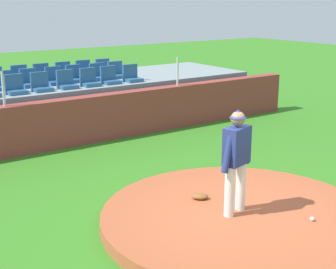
{
  "coord_description": "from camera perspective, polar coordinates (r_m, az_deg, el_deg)",
  "views": [
    {
      "loc": [
        -5.47,
        -5.69,
        3.73
      ],
      "look_at": [
        0.0,
        2.12,
        1.11
      ],
      "focal_mm": 53.18,
      "sensor_mm": 36.0,
      "label": 1
    }
  ],
  "objects": [
    {
      "name": "ground_plane",
      "position": [
        8.73,
        8.12,
        -10.12
      ],
      "size": [
        60.0,
        60.0,
        0.0
      ],
      "primitive_type": "plane",
      "color": "#33781E"
    },
    {
      "name": "pitchers_mound",
      "position": [
        8.68,
        8.15,
        -9.48
      ],
      "size": [
        4.73,
        4.73,
        0.21
      ],
      "primitive_type": "cylinder",
      "color": "#A95131",
      "rests_on": "ground_plane"
    },
    {
      "name": "pitcher",
      "position": [
        8.27,
        7.86,
        -2.25
      ],
      "size": [
        0.8,
        0.38,
        1.79
      ],
      "rotation": [
        0.0,
        0.0,
        0.27
      ],
      "color": "white",
      "rests_on": "pitchers_mound"
    },
    {
      "name": "baseball",
      "position": [
        8.57,
        16.19,
        -9.27
      ],
      "size": [
        0.07,
        0.07,
        0.07
      ],
      "primitive_type": "sphere",
      "color": "white",
      "rests_on": "pitchers_mound"
    },
    {
      "name": "fielding_glove",
      "position": [
        9.09,
        3.69,
        -7.08
      ],
      "size": [
        0.36,
        0.34,
        0.11
      ],
      "primitive_type": "ellipsoid",
      "rotation": [
        0.0,
        0.0,
        5.65
      ],
      "color": "brown",
      "rests_on": "pitchers_mound"
    },
    {
      "name": "brick_barrier",
      "position": [
        13.32,
        -9.75,
        1.63
      ],
      "size": [
        14.44,
        0.4,
        1.25
      ],
      "primitive_type": "cube",
      "color": "brown",
      "rests_on": "ground_plane"
    },
    {
      "name": "fence_post_left",
      "position": [
        12.41,
        -18.37,
        4.97
      ],
      "size": [
        0.06,
        0.06,
        0.83
      ],
      "primitive_type": "cylinder",
      "color": "silver",
      "rests_on": "brick_barrier"
    },
    {
      "name": "fence_post_right",
      "position": [
        14.68,
        1.1,
        7.24
      ],
      "size": [
        0.06,
        0.06,
        0.83
      ],
      "primitive_type": "cylinder",
      "color": "silver",
      "rests_on": "brick_barrier"
    },
    {
      "name": "bleacher_platform",
      "position": [
        15.16,
        -13.12,
        3.28
      ],
      "size": [
        12.67,
        3.22,
        1.33
      ],
      "primitive_type": "cube",
      "color": "gray",
      "rests_on": "ground_plane"
    },
    {
      "name": "stadium_chair_1",
      "position": [
        13.55,
        -17.08,
        5.15
      ],
      "size": [
        0.48,
        0.44,
        0.5
      ],
      "rotation": [
        0.0,
        0.0,
        3.14
      ],
      "color": "#275787",
      "rests_on": "bleacher_platform"
    },
    {
      "name": "stadium_chair_2",
      "position": [
        13.77,
        -14.34,
        5.5
      ],
      "size": [
        0.48,
        0.44,
        0.5
      ],
      "rotation": [
        0.0,
        0.0,
        3.14
      ],
      "color": "#275787",
      "rests_on": "bleacher_platform"
    },
    {
      "name": "stadium_chair_3",
      "position": [
        14.04,
        -11.56,
        5.85
      ],
      "size": [
        0.48,
        0.44,
        0.5
      ],
      "rotation": [
        0.0,
        0.0,
        3.14
      ],
      "color": "#275787",
      "rests_on": "bleacher_platform"
    },
    {
      "name": "stadium_chair_4",
      "position": [
        14.32,
        -8.99,
        6.15
      ],
      "size": [
        0.48,
        0.44,
        0.5
      ],
      "rotation": [
        0.0,
        0.0,
        3.14
      ],
      "color": "#275787",
      "rests_on": "bleacher_platform"
    },
    {
      "name": "stadium_chair_5",
      "position": [
        14.63,
        -6.69,
        6.43
      ],
      "size": [
        0.48,
        0.44,
        0.5
      ],
      "rotation": [
        0.0,
        0.0,
        3.14
      ],
      "color": "#275787",
      "rests_on": "bleacher_platform"
    },
    {
      "name": "stadium_chair_6",
      "position": [
        14.95,
        -4.18,
        6.69
      ],
      "size": [
        0.48,
        0.44,
        0.5
      ],
      "rotation": [
        0.0,
        0.0,
        3.14
      ],
      "color": "#275787",
      "rests_on": "bleacher_platform"
    },
    {
      "name": "stadium_chair_8",
      "position": [
        14.32,
        -18.22,
        5.57
      ],
      "size": [
        0.48,
        0.44,
        0.5
      ],
      "rotation": [
        0.0,
        0.0,
        3.14
      ],
      "color": "#275787",
      "rests_on": "bleacher_platform"
    },
    {
      "name": "stadium_chair_9",
      "position": [
        14.54,
        -15.58,
        5.92
      ],
      "size": [
        0.48,
        0.44,
        0.5
      ],
      "rotation": [
        0.0,
        0.0,
        3.14
      ],
      "color": "#275787",
      "rests_on": "bleacher_platform"
    },
    {
      "name": "stadium_chair_10",
      "position": [
        14.8,
        -12.85,
        6.25
      ],
      "size": [
        0.48,
        0.44,
        0.5
      ],
      "rotation": [
        0.0,
        0.0,
        3.14
      ],
      "color": "#275787",
      "rests_on": "bleacher_platform"
    },
    {
      "name": "stadium_chair_11",
      "position": [
        15.09,
        -10.62,
        6.55
      ],
      "size": [
        0.48,
        0.44,
        0.5
      ],
      "rotation": [
        0.0,
        0.0,
        3.14
      ],
      "color": "#275787",
      "rests_on": "bleacher_platform"
    },
    {
      "name": "stadium_chair_12",
      "position": [
        15.37,
        -7.99,
        6.81
      ],
      "size": [
        0.48,
        0.44,
        0.5
      ],
      "rotation": [
        0.0,
        0.0,
        3.14
      ],
      "color": "#275787",
      "rests_on": "bleacher_platform"
    },
    {
      "name": "stadium_chair_13",
      "position": [
        15.72,
        -5.9,
        7.07
      ],
      "size": [
        0.48,
        0.44,
        0.5
      ],
      "rotation": [
        0.0,
        0.0,
        3.14
      ],
      "color": "#275787",
      "rests_on": "bleacher_platform"
    },
    {
      "name": "stadium_chair_16",
      "position": [
        15.39,
        -16.57,
        6.34
      ],
      "size": [
        0.48,
        0.44,
        0.5
      ],
      "rotation": [
        0.0,
        0.0,
        3.14
      ],
      "color": "#275787",
      "rests_on": "bleacher_platform"
    },
    {
      "name": "stadium_chair_17",
      "position": [
        15.58,
        -14.21,
        6.61
      ],
      "size": [
        0.48,
        0.44,
        0.5
      ],
      "rotation": [
        0.0,
        0.0,
        3.14
      ],
      "color": "#275787",
      "rests_on": "bleacher_platform"
    },
    {
      "name": "stadium_chair_18",
      "position": [
        15.84,
        -11.8,
        6.89
      ],
      "size": [
        0.48,
        0.44,
        0.5
      ],
      "rotation": [
        0.0,
        0.0,
        3.14
      ],
      "color": "#275787",
      "rests_on": "bleacher_platform"
    },
    {
      "name": "stadium_chair_19",
      "position": [
        16.17,
        -9.57,
        7.17
      ],
      "size": [
        0.48,
        0.44,
        0.5
      ],
      "rotation": [
        0.0,
        0.0,
        3.14
      ],
      "color": "#275787",
      "rests_on": "bleacher_platform"
    },
    {
      "name": "stadium_chair_20",
      "position": [
        16.42,
        -7.36,
        7.38
      ],
      "size": [
        0.48,
        0.44,
        0.5
      ],
      "rotation": [
        0.0,
        0.0,
        3.14
      ],
      "color": "#275787",
      "rests_on": "bleacher_platform"
    }
  ]
}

